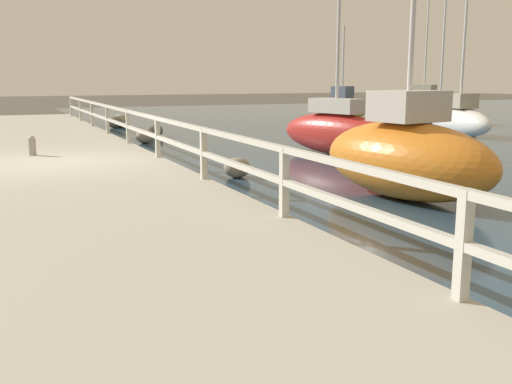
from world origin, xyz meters
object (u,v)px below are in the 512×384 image
Objects in this scene: mooring_bollard at (32,145)px; sailboat_red at (336,130)px; sailboat_orange at (406,156)px; sailboat_yellow at (342,107)px; sailboat_white at (459,119)px; sailboat_black at (440,111)px; sailboat_gray at (423,103)px.

sailboat_red is at bearing -6.27° from mooring_bollard.
sailboat_orange is at bearing -124.33° from sailboat_red.
mooring_bollard is at bearing -162.19° from sailboat_yellow.
sailboat_white is at bearing 7.93° from sailboat_red.
sailboat_black is 5.11m from sailboat_yellow.
sailboat_orange is 20.45m from sailboat_yellow.
sailboat_gray is at bearing 29.73° from sailboat_red.
sailboat_red is at bearing -141.03° from sailboat_yellow.
sailboat_white is (8.83, 8.49, -0.14)m from sailboat_orange.
sailboat_white reaches higher than mooring_bollard.
sailboat_orange reaches higher than sailboat_white.
sailboat_red is at bearing 60.96° from sailboat_orange.
sailboat_gray reaches higher than sailboat_red.
sailboat_black is 1.06× the size of sailboat_gray.
sailboat_orange reaches higher than sailboat_yellow.
sailboat_gray is 12.80m from sailboat_white.
sailboat_red reaches higher than sailboat_yellow.
sailboat_gray is at bearing -7.43° from sailboat_yellow.
sailboat_orange is at bearing -137.11° from sailboat_black.
sailboat_yellow is at bearing 112.30° from sailboat_black.
sailboat_gray is 1.04× the size of sailboat_red.
mooring_bollard is at bearing -170.95° from sailboat_gray.
mooring_bollard is 0.08× the size of sailboat_white.
mooring_bollard is 0.06× the size of sailboat_red.
sailboat_gray is at bearing 41.11° from sailboat_orange.
sailboat_red reaches higher than sailboat_orange.
sailboat_black is 12.71m from sailboat_red.
sailboat_red is at bearing -147.51° from sailboat_black.
mooring_bollard is at bearing -163.77° from sailboat_black.
sailboat_black reaches higher than mooring_bollard.
sailboat_red is (7.66, -0.84, 0.16)m from mooring_bollard.
sailboat_black is at bearing -81.48° from sailboat_yellow.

